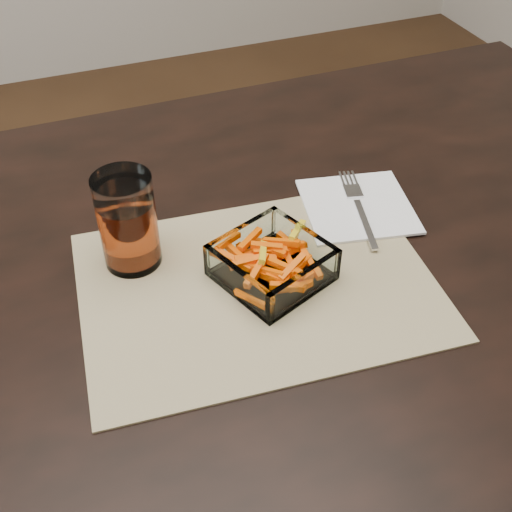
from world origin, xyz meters
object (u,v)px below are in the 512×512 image
object	(u,v)px
tumbler	(128,224)
fork	(358,205)
dining_table	(222,303)
glass_bowl	(272,265)

from	to	relation	value
tumbler	fork	world-z (taller)	tumbler
tumbler	dining_table	bearing A→B (deg)	-17.41
fork	dining_table	bearing A→B (deg)	-158.34
glass_bowl	tumbler	bearing A→B (deg)	148.96
dining_table	fork	xyz separation A→B (m)	(0.23, 0.03, 0.10)
glass_bowl	fork	size ratio (longest dim) A/B	0.87
glass_bowl	fork	xyz separation A→B (m)	(0.17, 0.09, -0.01)
fork	glass_bowl	bearing A→B (deg)	-138.00
dining_table	glass_bowl	bearing A→B (deg)	-50.57
glass_bowl	tumbler	size ratio (longest dim) A/B	1.22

